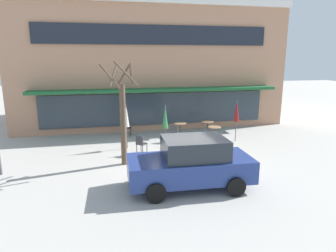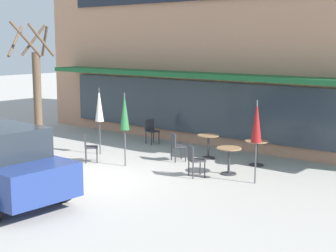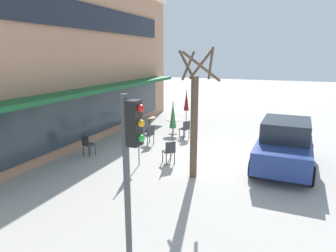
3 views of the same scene
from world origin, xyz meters
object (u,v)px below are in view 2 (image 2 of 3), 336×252
(cafe_chair_3, at_px, (176,145))
(cafe_chair_1, at_px, (89,145))
(cafe_chair_0, at_px, (151,129))
(street_tree, at_px, (37,98))
(patio_umbrella_corner_open, at_px, (99,105))
(cafe_table_streetside, at_px, (257,149))
(cafe_table_near_wall, at_px, (208,142))
(cafe_table_by_tree, at_px, (229,156))
(patio_umbrella_cream_folded, at_px, (125,112))
(cafe_chair_2, at_px, (194,158))
(patio_umbrella_green_folded, at_px, (257,122))

(cafe_chair_3, bearing_deg, cafe_chair_1, -138.44)
(cafe_chair_0, relative_size, street_tree, 0.21)
(street_tree, bearing_deg, cafe_chair_0, 84.55)
(patio_umbrella_corner_open, bearing_deg, cafe_chair_0, 86.55)
(cafe_table_streetside, height_order, cafe_chair_1, cafe_chair_1)
(cafe_table_near_wall, height_order, cafe_table_streetside, same)
(patio_umbrella_corner_open, xyz_separation_m, cafe_chair_3, (2.58, 0.79, -1.10))
(cafe_chair_3, bearing_deg, cafe_table_streetside, 25.35)
(cafe_table_by_tree, bearing_deg, cafe_chair_1, -160.76)
(patio_umbrella_corner_open, bearing_deg, patio_umbrella_cream_folded, -20.64)
(cafe_chair_0, bearing_deg, cafe_chair_2, -35.33)
(patio_umbrella_green_folded, relative_size, cafe_chair_0, 2.47)
(cafe_chair_0, bearing_deg, cafe_table_streetside, -6.99)
(cafe_chair_0, bearing_deg, cafe_chair_1, -83.15)
(cafe_table_near_wall, height_order, cafe_table_by_tree, same)
(cafe_chair_0, relative_size, cafe_chair_2, 1.00)
(cafe_chair_2, bearing_deg, cafe_chair_0, 144.67)
(patio_umbrella_corner_open, xyz_separation_m, street_tree, (-0.30, -2.23, 0.40))
(cafe_table_near_wall, bearing_deg, patio_umbrella_corner_open, -151.09)
(cafe_chair_0, bearing_deg, cafe_table_near_wall, -12.92)
(cafe_table_streetside, height_order, cafe_chair_2, cafe_chair_2)
(cafe_table_by_tree, distance_m, cafe_chair_2, 1.04)
(patio_umbrella_green_folded, xyz_separation_m, cafe_chair_3, (-3.19, 0.71, -1.10))
(patio_umbrella_corner_open, relative_size, cafe_chair_1, 2.47)
(patio_umbrella_cream_folded, distance_m, cafe_chair_0, 3.67)
(cafe_table_streetside, relative_size, patio_umbrella_green_folded, 0.35)
(patio_umbrella_green_folded, height_order, cafe_chair_1, patio_umbrella_green_folded)
(patio_umbrella_corner_open, distance_m, cafe_chair_1, 1.59)
(cafe_table_streetside, bearing_deg, street_tree, -141.43)
(cafe_chair_2, bearing_deg, cafe_chair_3, 142.41)
(patio_umbrella_cream_folded, height_order, street_tree, street_tree)
(cafe_chair_1, bearing_deg, cafe_table_by_tree, 19.24)
(cafe_table_by_tree, bearing_deg, cafe_chair_2, -123.42)
(cafe_table_streetside, bearing_deg, patio_umbrella_cream_folded, -140.23)
(cafe_chair_0, bearing_deg, street_tree, -95.45)
(patio_umbrella_green_folded, bearing_deg, cafe_chair_3, 167.41)
(patio_umbrella_corner_open, xyz_separation_m, cafe_chair_1, (0.56, -1.00, -1.10))
(cafe_table_near_wall, height_order, patio_umbrella_cream_folded, patio_umbrella_cream_folded)
(patio_umbrella_green_folded, height_order, cafe_chair_3, patio_umbrella_green_folded)
(patio_umbrella_corner_open, relative_size, cafe_chair_3, 2.47)
(cafe_chair_0, bearing_deg, cafe_table_by_tree, -23.31)
(cafe_table_by_tree, xyz_separation_m, cafe_chair_1, (-4.16, -1.45, 0.01))
(cafe_table_near_wall, xyz_separation_m, patio_umbrella_corner_open, (-3.14, -1.73, 1.11))
(cafe_table_streetside, xyz_separation_m, street_tree, (-5.11, -4.08, 1.52))
(patio_umbrella_cream_folded, xyz_separation_m, patio_umbrella_corner_open, (-1.79, 0.67, 0.00))
(cafe_table_near_wall, height_order, cafe_chair_2, cafe_chair_2)
(cafe_chair_1, distance_m, cafe_chair_3, 2.70)
(patio_umbrella_corner_open, bearing_deg, cafe_chair_3, 17.01)
(cafe_chair_2, height_order, street_tree, street_tree)
(patio_umbrella_corner_open, distance_m, cafe_chair_2, 4.31)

